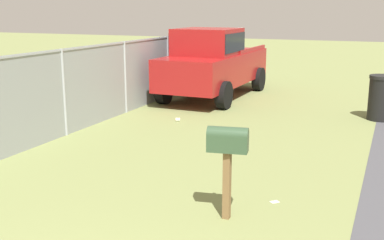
% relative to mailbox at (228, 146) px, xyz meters
% --- Properties ---
extents(mailbox, '(0.29, 0.54, 1.22)m').
position_rel_mailbox_xyz_m(mailbox, '(0.00, 0.00, 0.00)').
color(mailbox, brown).
rests_on(mailbox, ground).
extents(pickup_truck, '(4.98, 2.15, 2.09)m').
position_rel_mailbox_xyz_m(pickup_truck, '(7.99, 3.22, 0.12)').
color(pickup_truck, maroon).
rests_on(pickup_truck, ground).
extents(trash_bin, '(0.65, 0.65, 1.09)m').
position_rel_mailbox_xyz_m(trash_bin, '(6.79, -1.61, -0.43)').
color(trash_bin, black).
rests_on(trash_bin, ground).
extents(fence_section, '(17.50, 0.07, 1.84)m').
position_rel_mailbox_xyz_m(fence_section, '(6.34, 4.53, 0.02)').
color(fence_section, '#9EA3A8').
rests_on(fence_section, ground).
extents(litter_cup_far_scatter, '(0.12, 0.13, 0.08)m').
position_rel_mailbox_xyz_m(litter_cup_far_scatter, '(4.71, 2.87, -0.94)').
color(litter_cup_far_scatter, white).
rests_on(litter_cup_far_scatter, ground).
extents(litter_wrapper_midfield_a, '(0.15, 0.14, 0.01)m').
position_rel_mailbox_xyz_m(litter_wrapper_midfield_a, '(0.77, -0.45, -0.97)').
color(litter_wrapper_midfield_a, silver).
rests_on(litter_wrapper_midfield_a, ground).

